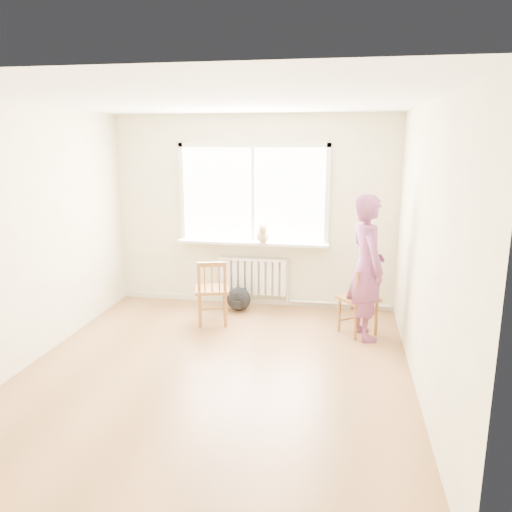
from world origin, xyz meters
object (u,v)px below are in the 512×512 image
at_px(chair_right, 361,301).
at_px(backpack, 239,299).
at_px(chair_left, 212,292).
at_px(person, 367,268).
at_px(cat, 263,234).

relative_size(chair_right, backpack, 2.49).
height_order(chair_left, person, person).
bearing_deg(chair_left, backpack, -126.32).
relative_size(person, backpack, 5.11).
distance_m(cat, backpack, 0.97).
height_order(chair_left, chair_right, chair_left).
height_order(chair_left, backpack, chair_left).
bearing_deg(cat, chair_left, -132.83).
bearing_deg(person, backpack, 49.08).
bearing_deg(cat, chair_right, -37.55).
relative_size(chair_right, person, 0.49).
height_order(chair_right, cat, cat).
distance_m(chair_right, backpack, 1.78).
xyz_separation_m(chair_left, chair_right, (1.87, -0.03, -0.01)).
bearing_deg(backpack, cat, 27.84).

